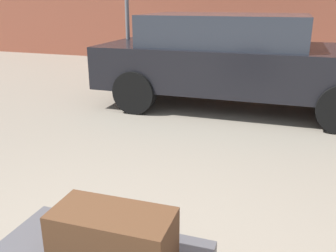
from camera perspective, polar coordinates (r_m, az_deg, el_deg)
duffel_bag_brown_rear_right at (r=1.97m, az=-8.51°, el=-16.69°), size 0.62×0.31×0.29m
parked_car at (r=5.90m, az=10.50°, el=10.22°), size 4.33×1.97×1.42m
no_parking_sign at (r=6.76m, az=-6.38°, el=17.91°), size 0.50×0.07×2.46m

